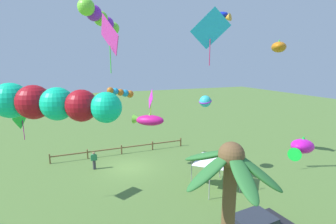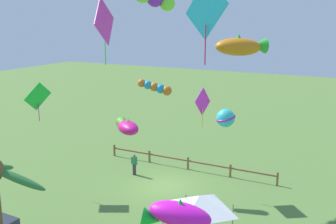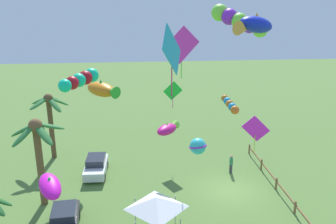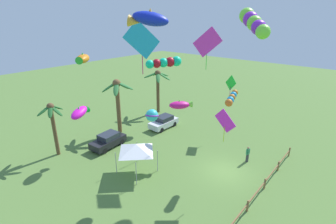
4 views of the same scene
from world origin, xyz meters
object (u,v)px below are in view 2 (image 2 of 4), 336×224
(festival_tent, at_px, (199,203))
(kite_fish_9, at_px, (176,215))
(kite_tube_8, at_px, (156,87))
(kite_ball_10, at_px, (226,118))
(kite_diamond_0, at_px, (38,97))
(kite_fish_6, at_px, (241,46))
(kite_diamond_4, at_px, (203,102))
(kite_diamond_2, at_px, (104,22))
(kite_fish_7, at_px, (127,127))
(kite_diamond_11, at_px, (206,10))
(spectator_0, at_px, (134,164))

(festival_tent, xyz_separation_m, kite_fish_9, (-1.57, 5.72, 2.36))
(kite_tube_8, relative_size, kite_ball_10, 1.62)
(kite_diamond_0, distance_m, kite_tube_8, 7.72)
(kite_fish_6, bearing_deg, kite_diamond_4, -60.49)
(kite_fish_9, bearing_deg, kite_diamond_4, -71.07)
(kite_diamond_2, distance_m, kite_tube_8, 5.57)
(kite_ball_10, bearing_deg, kite_diamond_2, 0.01)
(kite_diamond_0, xyz_separation_m, kite_tube_8, (-6.86, -3.48, 0.64))
(kite_fish_6, relative_size, kite_fish_7, 0.86)
(kite_fish_9, relative_size, kite_diamond_11, 0.66)
(spectator_0, distance_m, festival_tent, 10.69)
(kite_diamond_0, bearing_deg, kite_diamond_2, -179.72)
(kite_fish_6, relative_size, kite_ball_10, 1.37)
(spectator_0, bearing_deg, kite_diamond_0, 45.65)
(kite_ball_10, xyz_separation_m, kite_diamond_11, (0.61, 1.43, 5.32))
(kite_diamond_2, relative_size, kite_tube_8, 1.68)
(kite_fish_9, bearing_deg, kite_ball_10, -81.66)
(kite_diamond_4, height_order, kite_diamond_11, kite_diamond_11)
(kite_tube_8, bearing_deg, kite_fish_7, 99.61)
(kite_ball_10, bearing_deg, kite_diamond_4, -55.06)
(kite_fish_6, xyz_separation_m, kite_fish_9, (1.02, 3.15, -5.37))
(festival_tent, relative_size, kite_diamond_2, 0.75)
(kite_diamond_4, relative_size, kite_diamond_11, 0.68)
(kite_diamond_0, xyz_separation_m, kite_diamond_4, (-9.72, -4.49, -0.25))
(kite_fish_7, bearing_deg, kite_fish_9, 132.83)
(kite_diamond_0, relative_size, kite_diamond_4, 0.97)
(kite_diamond_11, bearing_deg, kite_diamond_2, -12.00)
(kite_diamond_0, distance_m, kite_diamond_2, 7.28)
(kite_fish_6, relative_size, kite_diamond_11, 0.48)
(kite_diamond_0, bearing_deg, kite_diamond_11, 173.43)
(kite_diamond_4, bearing_deg, kite_fish_9, 108.93)
(kite_fish_9, xyz_separation_m, kite_diamond_11, (1.80, -6.65, 6.71))
(kite_tube_8, bearing_deg, festival_tent, 133.88)
(kite_fish_6, bearing_deg, kite_fish_9, 72.05)
(spectator_0, xyz_separation_m, kite_fish_7, (-3.22, 5.71, 4.59))
(spectator_0, distance_m, kite_diamond_2, 11.16)
(kite_diamond_0, height_order, kite_ball_10, kite_diamond_0)
(kite_diamond_4, relative_size, kite_ball_10, 1.90)
(kite_fish_6, distance_m, kite_tube_8, 12.20)
(kite_fish_7, height_order, kite_diamond_11, kite_diamond_11)
(kite_fish_7, relative_size, kite_tube_8, 0.99)
(kite_diamond_0, xyz_separation_m, kite_fish_9, (-14.02, 8.06, -1.35))
(kite_fish_6, bearing_deg, kite_diamond_2, -27.33)
(kite_diamond_11, bearing_deg, kite_fish_6, 128.79)
(festival_tent, height_order, kite_fish_6, kite_fish_6)
(kite_diamond_2, xyz_separation_m, kite_fish_7, (-2.16, 1.20, -5.57))
(festival_tent, bearing_deg, kite_ball_10, -99.19)
(festival_tent, xyz_separation_m, kite_ball_10, (-0.38, -2.37, 3.75))
(kite_diamond_11, bearing_deg, spectator_0, -37.29)
(kite_diamond_11, bearing_deg, kite_ball_10, -113.12)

